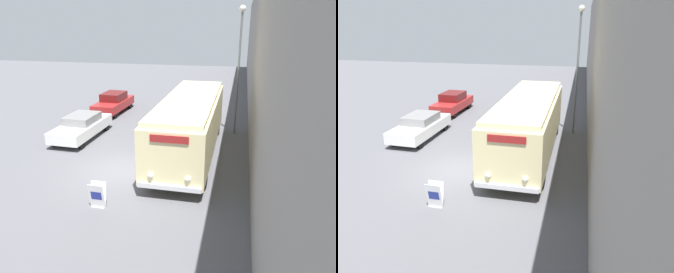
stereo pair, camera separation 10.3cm
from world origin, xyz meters
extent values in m
plane|color=#56565B|center=(0.00, 0.00, 0.00)|extent=(80.00, 80.00, 0.00)
cube|color=gray|center=(6.08, 10.00, 4.48)|extent=(0.30, 60.00, 8.96)
cylinder|color=black|center=(1.66, -0.70, 0.48)|extent=(0.28, 0.96, 0.96)
cylinder|color=black|center=(4.01, -0.70, 0.48)|extent=(0.28, 0.96, 0.96)
cylinder|color=black|center=(1.66, 6.46, 0.48)|extent=(0.28, 0.96, 0.96)
cylinder|color=black|center=(4.01, 6.46, 0.48)|extent=(0.28, 0.96, 0.96)
cube|color=beige|center=(2.84, 2.88, 1.64)|extent=(2.66, 9.96, 2.33)
cube|color=#F8E8A7|center=(2.84, 2.88, 2.93)|extent=(2.45, 9.56, 0.24)
cube|color=silver|center=(2.84, -2.16, 0.60)|extent=(2.53, 0.12, 0.20)
sphere|color=white|center=(2.10, -2.13, 1.03)|extent=(0.22, 0.22, 0.22)
sphere|color=white|center=(3.57, -2.13, 1.03)|extent=(0.22, 0.22, 0.22)
cube|color=maroon|center=(2.84, -2.12, 2.56)|extent=(1.46, 0.06, 0.28)
cube|color=gray|center=(0.32, -3.13, 0.00)|extent=(0.54, 0.21, 0.01)
cube|color=white|center=(0.32, -3.21, 0.49)|extent=(0.60, 0.20, 0.99)
cube|color=white|center=(0.32, -3.04, 0.49)|extent=(0.60, 0.20, 0.99)
cube|color=navy|center=(0.32, -3.23, 0.52)|extent=(0.42, 0.07, 0.35)
cylinder|color=#595E60|center=(5.06, 6.84, 3.60)|extent=(0.12, 0.12, 7.21)
sphere|color=silver|center=(5.06, 6.84, 7.32)|extent=(0.36, 0.36, 0.36)
cylinder|color=black|center=(-4.69, 2.31, 0.31)|extent=(0.22, 0.63, 0.63)
cylinder|color=black|center=(-3.07, 2.28, 0.31)|extent=(0.22, 0.63, 0.63)
cylinder|color=black|center=(-4.62, 5.64, 0.31)|extent=(0.22, 0.63, 0.63)
cylinder|color=black|center=(-3.00, 5.61, 0.31)|extent=(0.22, 0.63, 0.63)
cube|color=silver|center=(-3.84, 3.96, 0.63)|extent=(1.97, 4.76, 0.62)
cube|color=gray|center=(-3.84, 4.08, 1.17)|extent=(1.64, 2.16, 0.47)
cylinder|color=black|center=(-5.00, 8.48, 0.34)|extent=(0.22, 0.67, 0.67)
cylinder|color=black|center=(-3.49, 8.43, 0.34)|extent=(0.22, 0.67, 0.67)
cylinder|color=black|center=(-4.90, 11.45, 0.34)|extent=(0.22, 0.67, 0.67)
cylinder|color=black|center=(-3.39, 11.40, 0.34)|extent=(0.22, 0.67, 0.67)
cube|color=#A52323|center=(-4.19, 9.94, 0.64)|extent=(1.92, 4.43, 0.60)
cube|color=#5B1313|center=(-4.19, 10.05, 1.23)|extent=(1.57, 2.02, 0.58)
camera|label=1|loc=(5.25, -13.09, 6.59)|focal=35.00mm
camera|label=2|loc=(5.35, -13.07, 6.59)|focal=35.00mm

